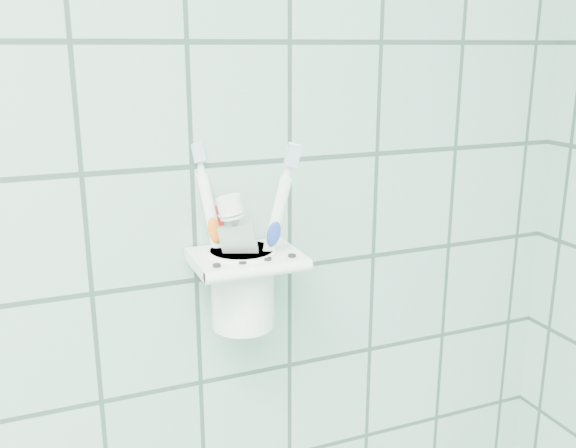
# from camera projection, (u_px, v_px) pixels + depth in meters

# --- Properties ---
(holder_bracket) EXTENTS (0.12, 0.10, 0.04)m
(holder_bracket) POSITION_uv_depth(u_px,v_px,m) (246.00, 260.00, 0.71)
(holder_bracket) COLOR white
(holder_bracket) RESTS_ON wall_back
(cup) EXTENTS (0.08, 0.08, 0.09)m
(cup) POSITION_uv_depth(u_px,v_px,m) (242.00, 285.00, 0.72)
(cup) COLOR white
(cup) RESTS_ON holder_bracket
(toothbrush_pink) EXTENTS (0.03, 0.06, 0.21)m
(toothbrush_pink) POSITION_uv_depth(u_px,v_px,m) (231.00, 234.00, 0.70)
(toothbrush_pink) COLOR white
(toothbrush_pink) RESTS_ON cup
(toothbrush_blue) EXTENTS (0.02, 0.08, 0.22)m
(toothbrush_blue) POSITION_uv_depth(u_px,v_px,m) (231.00, 223.00, 0.70)
(toothbrush_blue) COLOR white
(toothbrush_blue) RESTS_ON cup
(toothbrush_orange) EXTENTS (0.05, 0.03, 0.21)m
(toothbrush_orange) POSITION_uv_depth(u_px,v_px,m) (251.00, 231.00, 0.70)
(toothbrush_orange) COLOR white
(toothbrush_orange) RESTS_ON cup
(toothpaste_tube) EXTENTS (0.06, 0.04, 0.15)m
(toothpaste_tube) POSITION_uv_depth(u_px,v_px,m) (256.00, 249.00, 0.71)
(toothpaste_tube) COLOR silver
(toothpaste_tube) RESTS_ON cup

